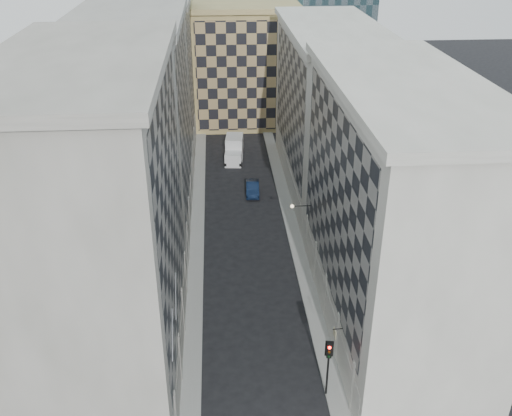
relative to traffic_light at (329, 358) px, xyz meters
name	(u,v)px	position (x,y,z in m)	size (l,w,h in m)	color
sidewalk_west	(197,234)	(-9.80, 23.88, -3.45)	(1.50, 100.00, 0.15)	#959690
sidewalk_east	(293,230)	(0.70, 23.88, -3.45)	(1.50, 100.00, 0.15)	#959690
bldg_left_a	(102,228)	(-15.43, 4.88, 8.30)	(10.80, 22.80, 23.70)	gray
bldg_left_b	(138,127)	(-15.43, 26.88, 7.80)	(10.80, 22.80, 22.70)	gray
bldg_left_c	(156,77)	(-15.43, 48.88, 7.30)	(10.80, 22.80, 21.70)	gray
bldg_right_a	(392,210)	(6.33, 8.88, 6.80)	(10.80, 26.80, 20.70)	#B6B2A7
bldg_right_b	(329,109)	(6.34, 35.88, 6.32)	(10.80, 28.80, 19.70)	#B6B2A7
tan_block	(244,63)	(-2.55, 61.78, 5.91)	(16.80, 14.80, 18.80)	tan
flagpoles_left	(174,314)	(-10.45, -0.12, 4.48)	(0.10, 6.33, 2.33)	gray
bracket_lamp	(294,206)	(-0.17, 17.88, 2.68)	(1.98, 0.36, 0.36)	black
traffic_light	(329,358)	(0.00, 0.00, 0.00)	(0.59, 0.54, 4.71)	black
box_truck	(234,150)	(-4.97, 44.62, -2.15)	(2.91, 5.97, 3.16)	silver
dark_car	(253,188)	(-3.13, 33.43, -2.78)	(1.58, 4.52, 1.49)	#0F1D38
shop_sign	(335,333)	(0.87, 2.21, 0.31)	(0.76, 0.66, 0.74)	black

